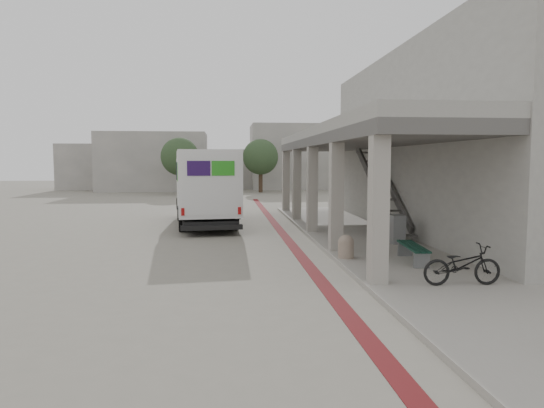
{
  "coord_description": "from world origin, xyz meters",
  "views": [
    {
      "loc": [
        -1.19,
        -13.64,
        2.76
      ],
      "look_at": [
        0.09,
        -0.4,
        1.6
      ],
      "focal_mm": 32.0,
      "sensor_mm": 36.0,
      "label": 1
    }
  ],
  "objects": [
    {
      "name": "ground",
      "position": [
        0.0,
        0.0,
        0.0
      ],
      "size": [
        120.0,
        120.0,
        0.0
      ],
      "primitive_type": "plane",
      "color": "slate",
      "rests_on": "ground"
    },
    {
      "name": "bike_lane_stripe",
      "position": [
        1.0,
        2.0,
        0.01
      ],
      "size": [
        0.35,
        40.0,
        0.01
      ],
      "primitive_type": "cube",
      "color": "#581114",
      "rests_on": "ground"
    },
    {
      "name": "sidewalk",
      "position": [
        4.0,
        0.0,
        0.06
      ],
      "size": [
        4.4,
        28.0,
        0.12
      ],
      "primitive_type": "cube",
      "color": "gray",
      "rests_on": "ground"
    },
    {
      "name": "transit_building",
      "position": [
        6.83,
        4.5,
        3.4
      ],
      "size": [
        7.6,
        17.0,
        7.0
      ],
      "color": "gray",
      "rests_on": "ground"
    },
    {
      "name": "distant_backdrop",
      "position": [
        -2.84,
        35.89,
        2.7
      ],
      "size": [
        28.0,
        10.0,
        6.5
      ],
      "color": "gray",
      "rests_on": "ground"
    },
    {
      "name": "tree_left",
      "position": [
        -5.0,
        28.0,
        3.18
      ],
      "size": [
        3.2,
        3.2,
        4.8
      ],
      "color": "#38281C",
      "rests_on": "ground"
    },
    {
      "name": "tree_mid",
      "position": [
        2.0,
        30.0,
        3.18
      ],
      "size": [
        3.2,
        3.2,
        4.8
      ],
      "color": "#38281C",
      "rests_on": "ground"
    },
    {
      "name": "tree_right",
      "position": [
        10.0,
        29.0,
        3.18
      ],
      "size": [
        3.2,
        3.2,
        4.8
      ],
      "color": "#38281C",
      "rests_on": "ground"
    },
    {
      "name": "fedex_truck",
      "position": [
        -2.08,
        7.76,
        1.71
      ],
      "size": [
        3.09,
        7.74,
        3.22
      ],
      "rotation": [
        0.0,
        0.0,
        0.11
      ],
      "color": "black",
      "rests_on": "ground"
    },
    {
      "name": "bench",
      "position": [
        3.74,
        -1.41,
        0.43
      ],
      "size": [
        0.6,
        1.9,
        0.44
      ],
      "rotation": [
        0.0,
        0.0,
        -0.11
      ],
      "color": "slate",
      "rests_on": "sidewalk"
    },
    {
      "name": "bollard_near",
      "position": [
        2.1,
        -0.74,
        0.44
      ],
      "size": [
        0.43,
        0.43,
        0.65
      ],
      "color": "gray",
      "rests_on": "sidewalk"
    },
    {
      "name": "bollard_far",
      "position": [
        3.87,
        2.32,
        0.4
      ],
      "size": [
        0.37,
        0.37,
        0.56
      ],
      "color": "tan",
      "rests_on": "sidewalk"
    },
    {
      "name": "utility_cabinet",
      "position": [
        4.34,
        1.49,
        0.58
      ],
      "size": [
        0.44,
        0.57,
        0.93
      ],
      "primitive_type": "cube",
      "rotation": [
        0.0,
        0.0,
        0.03
      ],
      "color": "gray",
      "rests_on": "sidewalk"
    },
    {
      "name": "bicycle_black",
      "position": [
        3.84,
        -3.87,
        0.56
      ],
      "size": [
        1.7,
        0.63,
        0.89
      ],
      "primitive_type": "imported",
      "rotation": [
        0.0,
        0.0,
        1.55
      ],
      "color": "black",
      "rests_on": "sidewalk"
    }
  ]
}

